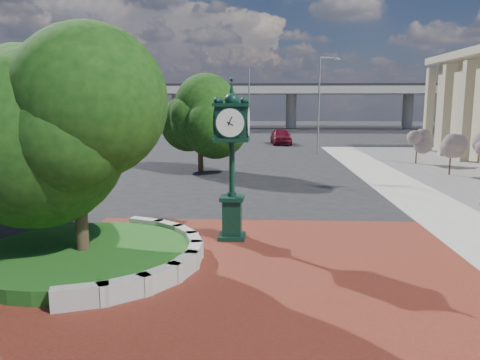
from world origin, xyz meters
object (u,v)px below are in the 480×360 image
post_clock (232,154)px  parked_car (281,136)px  street_lamp_near (321,98)px  street_lamp_far (251,98)px

post_clock → parked_car: post_clock is taller
parked_car → post_clock: bearing=-99.1°
post_clock → parked_car: size_ratio=1.04×
parked_car → street_lamp_near: 10.90m
post_clock → street_lamp_near: street_lamp_near is taller
post_clock → street_lamp_near: 27.05m
street_lamp_far → post_clock: bearing=-89.4°
post_clock → street_lamp_far: size_ratio=0.62×
parked_car → street_lamp_near: size_ratio=0.61×
post_clock → parked_car: (2.96, 35.94, -2.01)m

